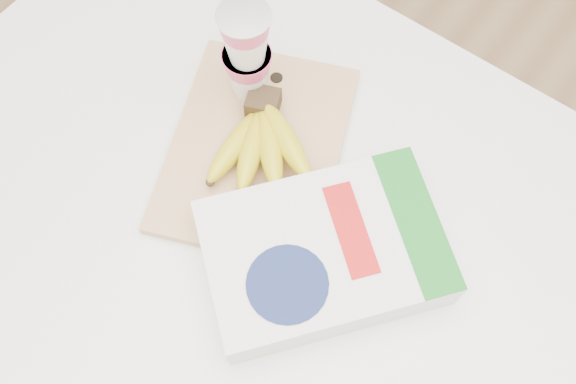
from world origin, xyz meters
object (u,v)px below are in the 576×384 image
object	(u,v)px
cutting_board	(256,148)
cereal_box	(324,253)
bananas	(261,141)
yogurt_stack	(247,52)
table	(297,326)

from	to	relation	value
cutting_board	cereal_box	world-z (taller)	cereal_box
bananas	yogurt_stack	distance (m)	0.13
bananas	cereal_box	world-z (taller)	bananas
bananas	cereal_box	xyz separation A→B (m)	(0.17, -0.08, -0.01)
bananas	yogurt_stack	size ratio (longest dim) A/B	1.04
table	yogurt_stack	xyz separation A→B (m)	(-0.21, 0.16, 0.61)
yogurt_stack	table	bearing A→B (deg)	-36.18
cutting_board	yogurt_stack	xyz separation A→B (m)	(-0.07, 0.07, 0.10)
bananas	cutting_board	bearing A→B (deg)	177.11
cutting_board	bananas	bearing A→B (deg)	-25.61
yogurt_stack	cereal_box	distance (m)	0.31
table	cereal_box	bearing A→B (deg)	-0.17
bananas	cereal_box	size ratio (longest dim) A/B	0.48
bananas	yogurt_stack	world-z (taller)	yogurt_stack
yogurt_stack	cereal_box	xyz separation A→B (m)	(0.25, -0.16, -0.08)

